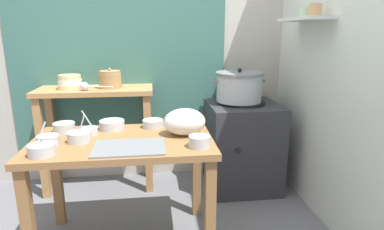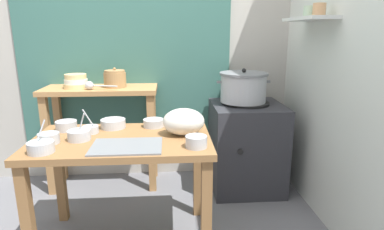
{
  "view_description": "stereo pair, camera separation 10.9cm",
  "coord_description": "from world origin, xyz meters",
  "px_view_note": "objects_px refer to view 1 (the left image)",
  "views": [
    {
      "loc": [
        0.13,
        -1.93,
        1.36
      ],
      "look_at": [
        0.39,
        0.14,
        0.82
      ],
      "focal_mm": 30.13,
      "sensor_mm": 36.0,
      "label": 1
    },
    {
      "loc": [
        0.24,
        -1.94,
        1.36
      ],
      "look_at": [
        0.39,
        0.14,
        0.82
      ],
      "focal_mm": 30.13,
      "sensor_mm": 36.0,
      "label": 2
    }
  ],
  "objects_px": {
    "ladle": "(86,86)",
    "prep_bowl_4": "(79,136)",
    "prep_bowl_3": "(153,123)",
    "prep_table": "(124,156)",
    "plastic_bag": "(185,122)",
    "serving_tray": "(129,147)",
    "prep_bowl_5": "(48,140)",
    "back_shelf_table": "(97,114)",
    "clay_pot": "(110,79)",
    "bowl_stack_enamel": "(70,82)",
    "prep_bowl_7": "(64,127)",
    "prep_bowl_0": "(112,124)",
    "prep_bowl_6": "(199,141)",
    "prep_bowl_2": "(42,149)",
    "stove_block": "(242,145)",
    "steamer_pot": "(239,87)",
    "prep_bowl_1": "(90,131)"
  },
  "relations": [
    {
      "from": "serving_tray",
      "to": "prep_bowl_5",
      "type": "distance_m",
      "value": 0.48
    },
    {
      "from": "back_shelf_table",
      "to": "prep_bowl_6",
      "type": "distance_m",
      "value": 1.28
    },
    {
      "from": "prep_bowl_1",
      "to": "prep_bowl_7",
      "type": "distance_m",
      "value": 0.19
    },
    {
      "from": "ladle",
      "to": "prep_bowl_0",
      "type": "distance_m",
      "value": 0.59
    },
    {
      "from": "serving_tray",
      "to": "prep_bowl_5",
      "type": "relative_size",
      "value": 3.27
    },
    {
      "from": "prep_bowl_3",
      "to": "ladle",
      "type": "bearing_deg",
      "value": 136.8
    },
    {
      "from": "steamer_pot",
      "to": "bowl_stack_enamel",
      "type": "distance_m",
      "value": 1.41
    },
    {
      "from": "prep_table",
      "to": "clay_pot",
      "type": "distance_m",
      "value": 0.93
    },
    {
      "from": "stove_block",
      "to": "prep_bowl_6",
      "type": "bearing_deg",
      "value": -119.71
    },
    {
      "from": "bowl_stack_enamel",
      "to": "prep_bowl_7",
      "type": "height_order",
      "value": "bowl_stack_enamel"
    },
    {
      "from": "bowl_stack_enamel",
      "to": "prep_bowl_6",
      "type": "height_order",
      "value": "bowl_stack_enamel"
    },
    {
      "from": "prep_table",
      "to": "serving_tray",
      "type": "distance_m",
      "value": 0.21
    },
    {
      "from": "plastic_bag",
      "to": "prep_bowl_3",
      "type": "bearing_deg",
      "value": 135.7
    },
    {
      "from": "prep_table",
      "to": "prep_bowl_4",
      "type": "bearing_deg",
      "value": -175.47
    },
    {
      "from": "prep_table",
      "to": "plastic_bag",
      "type": "xyz_separation_m",
      "value": [
        0.39,
        0.04,
        0.2
      ]
    },
    {
      "from": "ladle",
      "to": "prep_bowl_4",
      "type": "distance_m",
      "value": 0.78
    },
    {
      "from": "prep_bowl_4",
      "to": "prep_bowl_6",
      "type": "bearing_deg",
      "value": -14.38
    },
    {
      "from": "prep_bowl_2",
      "to": "prep_bowl_7",
      "type": "bearing_deg",
      "value": 88.23
    },
    {
      "from": "plastic_bag",
      "to": "serving_tray",
      "type": "bearing_deg",
      "value": -148.04
    },
    {
      "from": "prep_bowl_0",
      "to": "prep_bowl_3",
      "type": "relative_size",
      "value": 1.18
    },
    {
      "from": "steamer_pot",
      "to": "prep_bowl_7",
      "type": "bearing_deg",
      "value": -157.7
    },
    {
      "from": "back_shelf_table",
      "to": "clay_pot",
      "type": "relative_size",
      "value": 5.16
    },
    {
      "from": "serving_tray",
      "to": "clay_pot",
      "type": "bearing_deg",
      "value": 101.74
    },
    {
      "from": "ladle",
      "to": "prep_bowl_3",
      "type": "xyz_separation_m",
      "value": [
        0.53,
        -0.5,
        -0.19
      ]
    },
    {
      "from": "prep_bowl_7",
      "to": "plastic_bag",
      "type": "bearing_deg",
      "value": -11.01
    },
    {
      "from": "ladle",
      "to": "bowl_stack_enamel",
      "type": "bearing_deg",
      "value": 146.53
    },
    {
      "from": "steamer_pot",
      "to": "prep_bowl_1",
      "type": "relative_size",
      "value": 2.73
    },
    {
      "from": "prep_table",
      "to": "bowl_stack_enamel",
      "type": "xyz_separation_m",
      "value": [
        -0.48,
        0.82,
        0.35
      ]
    },
    {
      "from": "stove_block",
      "to": "prep_bowl_1",
      "type": "height_order",
      "value": "prep_bowl_1"
    },
    {
      "from": "back_shelf_table",
      "to": "prep_bowl_3",
      "type": "height_order",
      "value": "back_shelf_table"
    },
    {
      "from": "stove_block",
      "to": "steamer_pot",
      "type": "xyz_separation_m",
      "value": [
        -0.04,
        0.02,
        0.52
      ]
    },
    {
      "from": "back_shelf_table",
      "to": "prep_bowl_2",
      "type": "xyz_separation_m",
      "value": [
        -0.12,
        -1.06,
        0.07
      ]
    },
    {
      "from": "prep_bowl_5",
      "to": "steamer_pot",
      "type": "bearing_deg",
      "value": 30.81
    },
    {
      "from": "stove_block",
      "to": "steamer_pot",
      "type": "relative_size",
      "value": 1.71
    },
    {
      "from": "prep_bowl_3",
      "to": "prep_bowl_6",
      "type": "distance_m",
      "value": 0.51
    },
    {
      "from": "prep_table",
      "to": "prep_bowl_3",
      "type": "xyz_separation_m",
      "value": [
        0.19,
        0.23,
        0.14
      ]
    },
    {
      "from": "stove_block",
      "to": "prep_bowl_6",
      "type": "height_order",
      "value": "prep_bowl_6"
    },
    {
      "from": "stove_block",
      "to": "ladle",
      "type": "distance_m",
      "value": 1.42
    },
    {
      "from": "prep_table",
      "to": "prep_bowl_6",
      "type": "bearing_deg",
      "value": -24.01
    },
    {
      "from": "clay_pot",
      "to": "prep_bowl_6",
      "type": "height_order",
      "value": "clay_pot"
    },
    {
      "from": "back_shelf_table",
      "to": "prep_bowl_3",
      "type": "distance_m",
      "value": 0.77
    },
    {
      "from": "prep_bowl_2",
      "to": "prep_bowl_5",
      "type": "relative_size",
      "value": 1.45
    },
    {
      "from": "back_shelf_table",
      "to": "bowl_stack_enamel",
      "type": "bearing_deg",
      "value": -174.32
    },
    {
      "from": "back_shelf_table",
      "to": "prep_bowl_6",
      "type": "xyz_separation_m",
      "value": [
        0.74,
        -1.04,
        0.08
      ]
    },
    {
      "from": "bowl_stack_enamel",
      "to": "prep_bowl_7",
      "type": "xyz_separation_m",
      "value": [
        0.09,
        -0.63,
        -0.2
      ]
    },
    {
      "from": "back_shelf_table",
      "to": "prep_bowl_2",
      "type": "relative_size",
      "value": 5.42
    },
    {
      "from": "ladle",
      "to": "prep_bowl_6",
      "type": "bearing_deg",
      "value": -49.69
    },
    {
      "from": "clay_pot",
      "to": "prep_bowl_3",
      "type": "bearing_deg",
      "value": -60.3
    },
    {
      "from": "prep_bowl_6",
      "to": "prep_bowl_7",
      "type": "relative_size",
      "value": 0.9
    },
    {
      "from": "plastic_bag",
      "to": "prep_bowl_0",
      "type": "bearing_deg",
      "value": 158.55
    }
  ]
}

